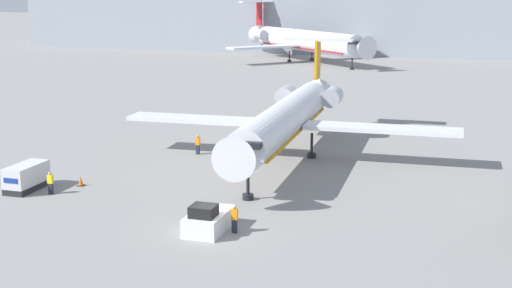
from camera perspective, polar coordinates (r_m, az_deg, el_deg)
name	(u,v)px	position (r m, az deg, el deg)	size (l,w,h in m)	color
ground_plane	(212,234)	(43.76, -3.52, -7.20)	(600.00, 600.00, 0.00)	gray
terminal_building	(410,15)	(159.24, 12.22, 10.02)	(180.00, 16.80, 16.59)	#8C939E
airplane_main	(288,117)	(61.37, 2.54, 2.18)	(29.37, 31.09, 9.37)	silver
pushback_tug	(209,220)	(44.10, -3.82, -6.08)	(2.15, 3.95, 1.89)	silver
luggage_cart	(26,177)	(55.20, -17.89, -2.54)	(1.65, 3.74, 1.93)	#232326
worker_near_tug	(234,218)	(43.60, -1.74, -5.96)	(0.40, 0.25, 1.78)	#232838
worker_by_wing	(198,144)	(63.72, -4.68, 0.01)	(0.40, 0.25, 1.80)	#232838
worker_on_apron	(50,182)	(53.63, -16.13, -2.97)	(0.40, 0.24, 1.66)	#232838
traffic_cone_left	(81,181)	(55.36, -13.84, -2.92)	(0.52, 0.52, 0.72)	black
airplane_parked_far_left	(305,41)	(140.92, 3.92, 8.26)	(32.54, 30.84, 11.31)	silver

